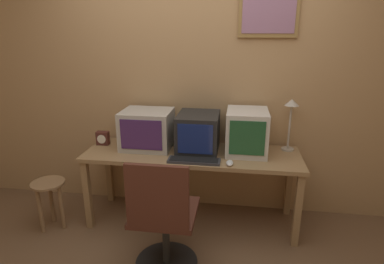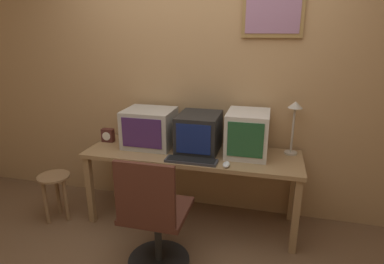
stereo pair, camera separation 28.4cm
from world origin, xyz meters
name	(u,v)px [view 1 (the left image)]	position (x,y,z in m)	size (l,w,h in m)	color
wall_back	(198,80)	(0.00, 1.39, 1.30)	(8.00, 0.08, 2.60)	tan
desk	(192,160)	(0.00, 1.04, 0.62)	(1.94, 0.60, 0.70)	#99754C
monitor_left	(147,129)	(-0.43, 1.12, 0.88)	(0.45, 0.40, 0.35)	#B7B2A8
monitor_center	(198,132)	(0.05, 1.11, 0.87)	(0.37, 0.43, 0.34)	black
monitor_right	(247,132)	(0.48, 1.12, 0.89)	(0.36, 0.42, 0.39)	beige
keyboard_main	(194,161)	(0.05, 0.82, 0.71)	(0.44, 0.13, 0.03)	#333338
mouse_near_keyboard	(230,163)	(0.35, 0.81, 0.72)	(0.06, 0.11, 0.03)	silver
desk_clock	(103,138)	(-0.88, 1.12, 0.77)	(0.12, 0.07, 0.13)	#4C231E
desk_lamp	(291,113)	(0.86, 1.23, 1.05)	(0.13, 0.13, 0.48)	#B2A899
office_chair	(163,224)	(-0.11, 0.34, 0.41)	(0.49, 0.49, 0.94)	black
side_stool	(50,195)	(-1.26, 0.73, 0.34)	(0.29, 0.29, 0.46)	#8E6B47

